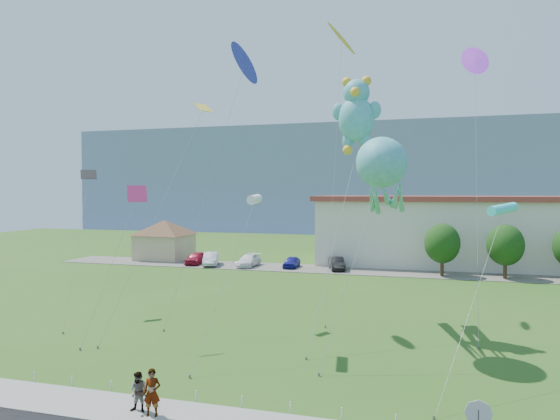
# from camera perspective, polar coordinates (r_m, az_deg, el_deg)

# --- Properties ---
(ground) EXTENTS (160.00, 160.00, 0.00)m
(ground) POSITION_cam_1_polar(r_m,az_deg,el_deg) (22.93, -5.68, -20.08)
(ground) COLOR #295919
(ground) RESTS_ON ground
(sidewalk) EXTENTS (80.00, 2.50, 0.10)m
(sidewalk) POSITION_cam_1_polar(r_m,az_deg,el_deg) (20.58, -8.71, -22.62)
(sidewalk) COLOR gray
(sidewalk) RESTS_ON ground
(parking_strip) EXTENTS (70.00, 6.00, 0.06)m
(parking_strip) POSITION_cam_1_polar(r_m,az_deg,el_deg) (55.98, 7.62, -6.84)
(parking_strip) COLOR #59544C
(parking_strip) RESTS_ON ground
(hill_ridge) EXTENTS (160.00, 50.00, 25.00)m
(hill_ridge) POSITION_cam_1_polar(r_m,az_deg,el_deg) (140.04, 12.57, 3.54)
(hill_ridge) COLOR gray
(hill_ridge) RESTS_ON ground
(pavilion) EXTENTS (9.20, 9.20, 5.00)m
(pavilion) POSITION_cam_1_polar(r_m,az_deg,el_deg) (66.17, -13.05, -2.90)
(pavilion) COLOR tan
(pavilion) RESTS_ON ground
(rope_fence) EXTENTS (26.05, 0.05, 0.50)m
(rope_fence) POSITION_cam_1_polar(r_m,az_deg,el_deg) (21.72, -7.02, -20.67)
(rope_fence) COLOR white
(rope_fence) RESTS_ON ground
(tree_near) EXTENTS (3.60, 3.60, 5.47)m
(tree_near) POSITION_cam_1_polar(r_m,az_deg,el_deg) (54.07, 18.05, -3.65)
(tree_near) COLOR #3F2B19
(tree_near) RESTS_ON ground
(tree_mid) EXTENTS (3.60, 3.60, 5.47)m
(tree_mid) POSITION_cam_1_polar(r_m,az_deg,el_deg) (54.64, 24.36, -3.67)
(tree_mid) COLOR #3F2B19
(tree_mid) RESTS_ON ground
(pedestrian_left) EXTENTS (0.74, 0.58, 1.79)m
(pedestrian_left) POSITION_cam_1_polar(r_m,az_deg,el_deg) (20.80, -14.41, -19.54)
(pedestrian_left) COLOR gray
(pedestrian_left) RESTS_ON sidewalk
(pedestrian_right) EXTENTS (0.78, 0.62, 1.55)m
(pedestrian_right) POSITION_cam_1_polar(r_m,az_deg,el_deg) (21.31, -15.83, -19.38)
(pedestrian_right) COLOR gray
(pedestrian_right) RESTS_ON sidewalk
(parked_car_red) EXTENTS (1.91, 4.30, 1.44)m
(parked_car_red) POSITION_cam_1_polar(r_m,az_deg,el_deg) (60.83, -9.55, -5.43)
(parked_car_red) COLOR maroon
(parked_car_red) RESTS_ON parking_strip
(parked_car_silver) EXTENTS (2.98, 4.85, 1.51)m
(parked_car_silver) POSITION_cam_1_polar(r_m,az_deg,el_deg) (59.57, -7.91, -5.54)
(parked_car_silver) COLOR silver
(parked_car_silver) RESTS_ON parking_strip
(parked_car_white) EXTENTS (2.00, 4.69, 1.35)m
(parked_car_white) POSITION_cam_1_polar(r_m,az_deg,el_deg) (58.23, -3.62, -5.78)
(parked_car_white) COLOR white
(parked_car_white) RESTS_ON parking_strip
(parked_car_blue) EXTENTS (1.46, 3.63, 1.24)m
(parked_car_blue) POSITION_cam_1_polar(r_m,az_deg,el_deg) (57.26, 1.34, -5.97)
(parked_car_blue) COLOR navy
(parked_car_blue) RESTS_ON parking_strip
(parked_car_black) EXTENTS (2.63, 4.50, 1.40)m
(parked_car_black) POSITION_cam_1_polar(r_m,az_deg,el_deg) (55.97, 6.49, -6.08)
(parked_car_black) COLOR black
(parked_car_black) RESTS_ON parking_strip
(octopus_kite) EXTENTS (3.89, 12.16, 11.66)m
(octopus_kite) POSITION_cam_1_polar(r_m,az_deg,el_deg) (29.25, 11.71, 3.68)
(octopus_kite) COLOR teal
(octopus_kite) RESTS_ON ground
(teddy_bear_kite) EXTENTS (3.21, 8.30, 16.00)m
(teddy_bear_kite) POSITION_cam_1_polar(r_m,az_deg,el_deg) (32.70, 8.72, 10.85)
(teddy_bear_kite) COLOR teal
(teddy_bear_kite) RESTS_ON ground
(small_kite_pink) EXTENTS (2.69, 3.31, 8.99)m
(small_kite_pink) POSITION_cam_1_polar(r_m,az_deg,el_deg) (29.95, -16.58, 0.23)
(small_kite_pink) COLOR #CB2D67
(small_kite_pink) RESTS_ON ground
(small_kite_cyan) EXTENTS (3.76, 9.06, 8.22)m
(small_kite_cyan) POSITION_cam_1_polar(r_m,az_deg,el_deg) (27.60, 24.07, -0.04)
(small_kite_cyan) COLOR #32E2E2
(small_kite_cyan) RESTS_ON ground
(small_kite_purple) EXTENTS (1.80, 7.36, 18.15)m
(small_kite_purple) POSITION_cam_1_polar(r_m,az_deg,el_deg) (36.81, 21.41, 15.09)
(small_kite_purple) COLOR #BA39E4
(small_kite_purple) RESTS_ON ground
(small_kite_black) EXTENTS (3.21, 6.69, 10.38)m
(small_kite_black) POSITION_cam_1_polar(r_m,az_deg,el_deg) (38.40, -21.27, 2.21)
(small_kite_black) COLOR black
(small_kite_black) RESTS_ON ground
(small_kite_blue) EXTENTS (4.67, 5.33, 18.07)m
(small_kite_blue) POSITION_cam_1_polar(r_m,az_deg,el_deg) (35.09, -4.27, 15.77)
(small_kite_blue) COLOR #2728DE
(small_kite_blue) RESTS_ON ground
(small_kite_yellow) EXTENTS (3.25, 9.19, 14.94)m
(small_kite_yellow) POSITION_cam_1_polar(r_m,az_deg,el_deg) (34.46, -10.08, 8.52)
(small_kite_yellow) COLOR yellow
(small_kite_yellow) RESTS_ON ground
(small_kite_orange) EXTENTS (1.80, 8.03, 21.10)m
(small_kite_orange) POSITION_cam_1_polar(r_m,az_deg,el_deg) (40.21, 7.04, 18.21)
(small_kite_orange) COLOR yellow
(small_kite_orange) RESTS_ON ground
(small_kite_white) EXTENTS (1.77, 6.30, 8.69)m
(small_kite_white) POSITION_cam_1_polar(r_m,az_deg,el_deg) (27.37, -2.97, 1.09)
(small_kite_white) COLOR white
(small_kite_white) RESTS_ON ground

